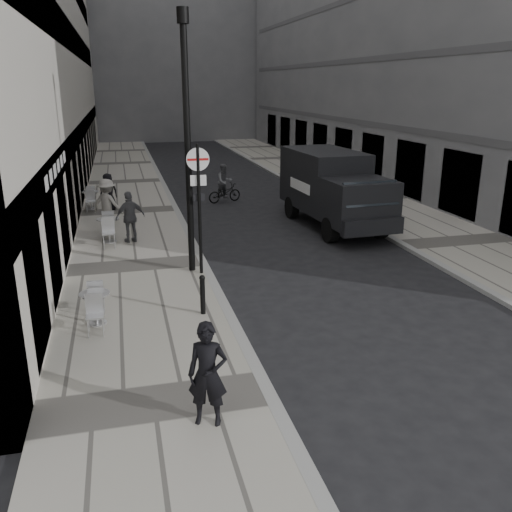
{
  "coord_description": "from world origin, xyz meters",
  "views": [
    {
      "loc": [
        -2.28,
        -5.59,
        5.34
      ],
      "look_at": [
        0.75,
        6.43,
        1.4
      ],
      "focal_mm": 38.0,
      "sensor_mm": 36.0,
      "label": 1
    }
  ],
  "objects_px": {
    "sign_post": "(199,192)",
    "panel_van": "(332,185)",
    "cyclist": "(224,187)",
    "walking_man": "(208,374)",
    "lamppost": "(187,133)"
  },
  "relations": [
    {
      "from": "sign_post",
      "to": "lamppost",
      "type": "bearing_deg",
      "value": 123.55
    },
    {
      "from": "walking_man",
      "to": "sign_post",
      "type": "height_order",
      "value": "sign_post"
    },
    {
      "from": "walking_man",
      "to": "sign_post",
      "type": "bearing_deg",
      "value": 101.24
    },
    {
      "from": "walking_man",
      "to": "panel_van",
      "type": "distance_m",
      "value": 13.69
    },
    {
      "from": "walking_man",
      "to": "sign_post",
      "type": "distance_m",
      "value": 7.47
    },
    {
      "from": "panel_van",
      "to": "cyclist",
      "type": "bearing_deg",
      "value": 117.23
    },
    {
      "from": "sign_post",
      "to": "cyclist",
      "type": "relative_size",
      "value": 2.05
    },
    {
      "from": "walking_man",
      "to": "cyclist",
      "type": "height_order",
      "value": "walking_man"
    },
    {
      "from": "lamppost",
      "to": "cyclist",
      "type": "xyz_separation_m",
      "value": [
        2.86,
        9.77,
        -3.37
      ]
    },
    {
      "from": "lamppost",
      "to": "sign_post",
      "type": "bearing_deg",
      "value": -57.04
    },
    {
      "from": "sign_post",
      "to": "panel_van",
      "type": "xyz_separation_m",
      "value": [
        5.82,
        4.62,
        -0.87
      ]
    },
    {
      "from": "panel_van",
      "to": "walking_man",
      "type": "bearing_deg",
      "value": -122.66
    },
    {
      "from": "walking_man",
      "to": "lamppost",
      "type": "height_order",
      "value": "lamppost"
    },
    {
      "from": "cyclist",
      "to": "sign_post",
      "type": "bearing_deg",
      "value": -123.16
    },
    {
      "from": "cyclist",
      "to": "walking_man",
      "type": "bearing_deg",
      "value": -120.29
    }
  ]
}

